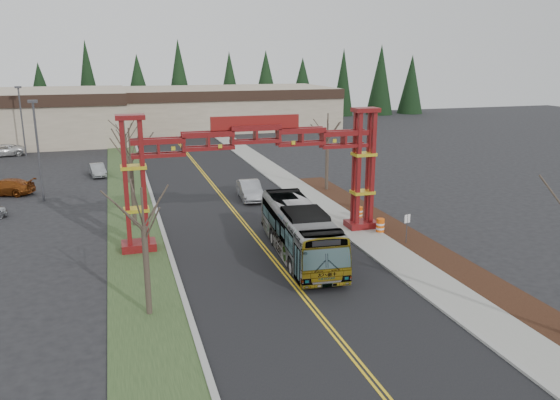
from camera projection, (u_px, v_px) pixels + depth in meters
name	position (u px, v px, depth m)	size (l,w,h in m)	color
ground	(372.00, 380.00, 21.54)	(200.00, 200.00, 0.00)	black
road	(235.00, 212.00, 44.65)	(12.00, 110.00, 0.02)	black
lane_line_left	(234.00, 212.00, 44.61)	(0.12, 100.00, 0.01)	yellow
lane_line_right	(237.00, 212.00, 44.68)	(0.12, 100.00, 0.01)	yellow
curb_right	(306.00, 206.00, 46.37)	(0.30, 110.00, 0.15)	#9F9F9A
sidewalk_right	(322.00, 204.00, 46.78)	(2.60, 110.00, 0.14)	gray
landscape_strip	(449.00, 262.00, 33.66)	(2.60, 50.00, 0.12)	black
grass_median	(134.00, 220.00, 42.38)	(4.00, 110.00, 0.08)	#2D4020
curb_left	(159.00, 218.00, 42.90)	(0.30, 110.00, 0.15)	#9F9F9A
gateway_arch	(256.00, 155.00, 36.65)	(18.20, 1.60, 8.90)	#59100B
retail_building_east	(223.00, 107.00, 97.39)	(38.00, 20.30, 7.00)	tan
conifer_treeline	(160.00, 88.00, 105.01)	(116.10, 5.60, 13.00)	black
transit_bus	(300.00, 231.00, 34.57)	(2.78, 11.88, 3.31)	#B0B3B8
silver_sedan	(250.00, 190.00, 48.60)	(1.76, 5.05, 1.67)	#A5A8AD
parked_car_mid_a	(5.00, 187.00, 50.01)	(2.11, 5.19, 1.51)	brown
parked_car_far_a	(97.00, 170.00, 58.03)	(1.41, 4.05, 1.33)	#919597
parked_car_far_b	(1.00, 150.00, 69.45)	(2.49, 5.40, 1.50)	white
bare_tree_median_near	(144.00, 227.00, 25.86)	(2.89, 2.89, 6.48)	#382D26
bare_tree_median_mid	(130.00, 156.00, 39.78)	(3.10, 3.10, 7.39)	#382D26
bare_tree_median_far	(125.00, 134.00, 53.74)	(2.92, 2.92, 6.88)	#382D26
bare_tree_right_far	(328.00, 136.00, 50.73)	(3.15, 3.15, 7.31)	#382D26
light_pole_near	(37.00, 144.00, 46.93)	(0.76, 0.38, 8.81)	#3F3F44
light_pole_far	(21.00, 116.00, 68.31)	(0.76, 0.38, 8.80)	#3F3F44
street_sign	(407.00, 223.00, 36.72)	(0.47, 0.15, 2.10)	#3F3F44
barrel_south	(380.00, 226.00, 39.24)	(0.60, 0.60, 1.11)	#F55C0D
barrel_mid	(359.00, 213.00, 42.72)	(0.54, 0.54, 1.00)	#F55C0D
barrel_north	(355.00, 203.00, 45.64)	(0.51, 0.51, 0.95)	#F55C0D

